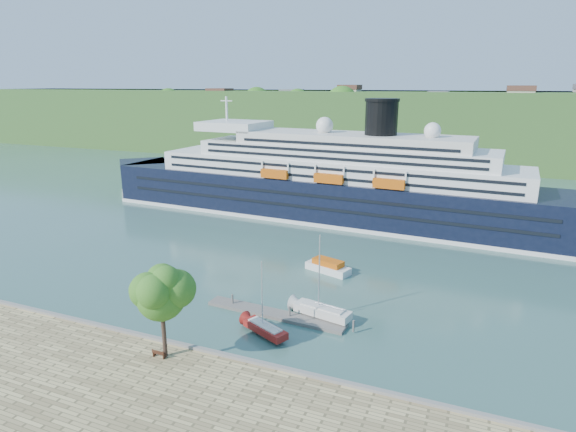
# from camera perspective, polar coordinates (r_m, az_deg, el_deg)

# --- Properties ---
(ground) EXTENTS (400.00, 400.00, 0.00)m
(ground) POSITION_cam_1_polar(r_m,az_deg,el_deg) (52.37, -12.33, -15.63)
(ground) COLOR #325A50
(ground) RESTS_ON ground
(far_hillside) EXTENTS (400.00, 50.00, 24.00)m
(far_hillside) POSITION_cam_1_polar(r_m,az_deg,el_deg) (183.91, 14.14, 10.40)
(far_hillside) COLOR #356026
(far_hillside) RESTS_ON ground
(quay_coping) EXTENTS (220.00, 0.50, 0.30)m
(quay_coping) POSITION_cam_1_polar(r_m,az_deg,el_deg) (51.66, -12.54, -14.64)
(quay_coping) COLOR slate
(quay_coping) RESTS_ON promenade
(cruise_ship) EXTENTS (108.23, 21.44, 24.15)m
(cruise_ship) POSITION_cam_1_polar(r_m,az_deg,el_deg) (97.54, 4.28, 6.77)
(cruise_ship) COLOR black
(cruise_ship) RESTS_ON ground
(park_bench) EXTENTS (1.42, 0.59, 0.91)m
(park_bench) POSITION_cam_1_polar(r_m,az_deg,el_deg) (50.15, -15.01, -15.40)
(park_bench) COLOR #4C2615
(park_bench) RESTS_ON promenade
(promenade_tree) EXTENTS (6.23, 6.23, 10.31)m
(promenade_tree) POSITION_cam_1_polar(r_m,az_deg,el_deg) (47.98, -14.71, -10.48)
(promenade_tree) COLOR #286019
(promenade_tree) RESTS_ON promenade
(floating_pontoon) EXTENTS (17.70, 3.15, 0.39)m
(floating_pontoon) POSITION_cam_1_polar(r_m,az_deg,el_deg) (58.47, -1.59, -11.54)
(floating_pontoon) COLOR slate
(floating_pontoon) RESTS_ON ground
(sailboat_red) EXTENTS (6.52, 4.25, 8.22)m
(sailboat_red) POSITION_cam_1_polar(r_m,az_deg,el_deg) (52.47, -2.77, -10.10)
(sailboat_red) COLOR maroon
(sailboat_red) RESTS_ON ground
(sailboat_white_far) EXTENTS (7.87, 3.56, 9.82)m
(sailboat_white_far) POSITION_cam_1_polar(r_m,az_deg,el_deg) (55.81, 4.19, -7.60)
(sailboat_white_far) COLOR silver
(sailboat_white_far) RESTS_ON ground
(tender_launch) EXTENTS (7.24, 4.34, 1.89)m
(tender_launch) POSITION_cam_1_polar(r_m,az_deg,el_deg) (71.00, 4.77, -5.90)
(tender_launch) COLOR #CA550B
(tender_launch) RESTS_ON ground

